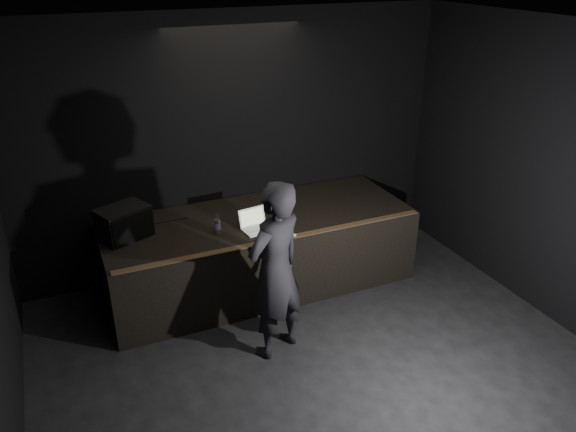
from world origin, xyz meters
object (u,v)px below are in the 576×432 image
(stage_riser, at_px, (259,250))
(beer_can, at_px, (218,227))
(stage_monitor, at_px, (124,223))
(laptop, at_px, (255,224))
(person, at_px, (275,271))

(stage_riser, bearing_deg, beer_can, -158.29)
(stage_riser, relative_size, stage_monitor, 5.82)
(laptop, bearing_deg, person, -107.82)
(stage_riser, xyz_separation_m, laptop, (-0.16, -0.32, 0.56))
(stage_monitor, distance_m, person, 2.01)
(laptop, xyz_separation_m, beer_can, (-0.46, 0.07, 0.02))
(stage_monitor, bearing_deg, laptop, -38.30)
(stage_riser, xyz_separation_m, person, (-0.34, -1.41, 0.53))
(stage_riser, height_order, stage_monitor, stage_monitor)
(stage_riser, bearing_deg, person, -103.78)
(laptop, distance_m, beer_can, 0.47)
(laptop, xyz_separation_m, person, (-0.19, -1.08, -0.03))
(stage_riser, relative_size, person, 1.94)
(beer_can, distance_m, person, 1.19)
(stage_riser, height_order, person, person)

